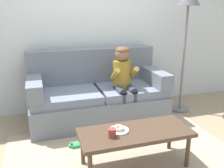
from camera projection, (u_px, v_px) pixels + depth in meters
The scene contains 11 objects.
ground at pixel (116, 146), 3.06m from camera, with size 10.00×10.00×0.00m, color #9E896B.
wall_back at pixel (89, 22), 3.93m from camera, with size 8.00×0.10×2.80m, color silver.
area_rug at pixel (123, 156), 2.83m from camera, with size 2.56×1.70×0.01m, color tan.
couch at pixel (97, 96), 3.73m from camera, with size 1.96×0.90×1.02m.
coffee_table at pixel (135, 135), 2.56m from camera, with size 1.16×0.49×0.41m.
person_child at pixel (124, 77), 3.54m from camera, with size 0.34×0.58×1.10m.
plate at pixel (119, 130), 2.54m from camera, with size 0.21×0.21×0.01m, color white.
donut at pixel (119, 128), 2.54m from camera, with size 0.12×0.12×0.04m, color beige.
mug at pixel (112, 133), 2.41m from camera, with size 0.08×0.08×0.09m, color #993D38.
toy_controller at pixel (78, 145), 3.02m from camera, with size 0.23×0.09×0.05m.
floor_lamp at pixel (188, 10), 3.67m from camera, with size 0.34×0.34×1.91m.
Camera 1 is at (-0.85, -2.57, 1.62)m, focal length 40.06 mm.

